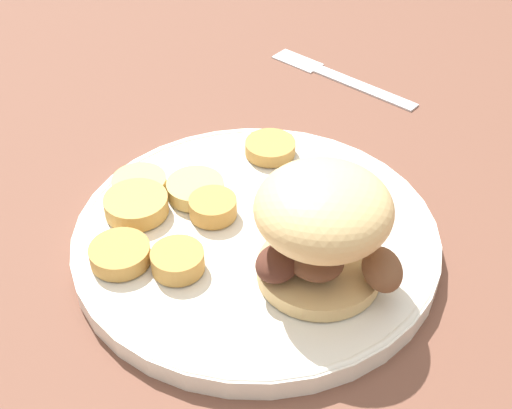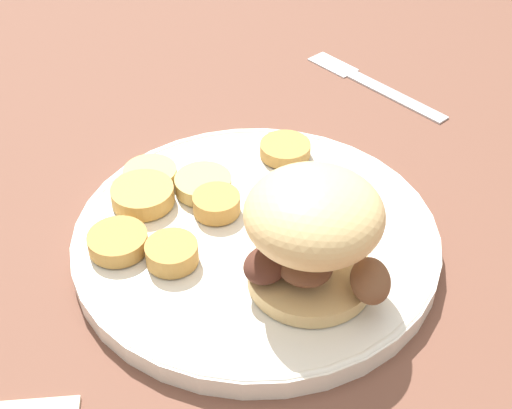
# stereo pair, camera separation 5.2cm
# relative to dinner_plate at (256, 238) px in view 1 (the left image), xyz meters

# --- Properties ---
(ground_plane) EXTENTS (4.00, 4.00, 0.00)m
(ground_plane) POSITION_rel_dinner_plate_xyz_m (0.00, 0.00, -0.01)
(ground_plane) COLOR brown
(dinner_plate) EXTENTS (0.28, 0.28, 0.02)m
(dinner_plate) POSITION_rel_dinner_plate_xyz_m (0.00, 0.00, 0.00)
(dinner_plate) COLOR white
(dinner_plate) RESTS_ON ground_plane
(sandwich) EXTENTS (0.09, 0.12, 0.09)m
(sandwich) POSITION_rel_dinner_plate_xyz_m (0.01, 0.06, 0.06)
(sandwich) COLOR tan
(sandwich) RESTS_ON dinner_plate
(potato_round_0) EXTENTS (0.04, 0.04, 0.01)m
(potato_round_0) POSITION_rel_dinner_plate_xyz_m (0.01, -0.04, 0.02)
(potato_round_0) COLOR #BC8942
(potato_round_0) RESTS_ON dinner_plate
(potato_round_1) EXTENTS (0.05, 0.05, 0.01)m
(potato_round_1) POSITION_rel_dinner_plate_xyz_m (0.00, -0.06, 0.01)
(potato_round_1) COLOR #DBB766
(potato_round_1) RESTS_ON dinner_plate
(potato_round_2) EXTENTS (0.04, 0.04, 0.02)m
(potato_round_2) POSITION_rel_dinner_plate_xyz_m (0.07, -0.02, 0.02)
(potato_round_2) COLOR #BC8942
(potato_round_2) RESTS_ON dinner_plate
(potato_round_3) EXTENTS (0.04, 0.04, 0.01)m
(potato_round_3) POSITION_rel_dinner_plate_xyz_m (-0.08, -0.06, 0.01)
(potato_round_3) COLOR #BC8942
(potato_round_3) RESTS_ON dinner_plate
(potato_round_4) EXTENTS (0.04, 0.04, 0.01)m
(potato_round_4) POSITION_rel_dinner_plate_xyz_m (0.02, -0.10, 0.01)
(potato_round_4) COLOR #DBB766
(potato_round_4) RESTS_ON dinner_plate
(potato_round_5) EXTENTS (0.05, 0.05, 0.01)m
(potato_round_5) POSITION_rel_dinner_plate_xyz_m (0.04, -0.08, 0.02)
(potato_round_5) COLOR tan
(potato_round_5) RESTS_ON dinner_plate
(potato_round_6) EXTENTS (0.04, 0.04, 0.01)m
(potato_round_6) POSITION_rel_dinner_plate_xyz_m (0.09, -0.05, 0.01)
(potato_round_6) COLOR #BC8942
(potato_round_6) RESTS_ON dinner_plate
(fork) EXTENTS (0.02, 0.17, 0.00)m
(fork) POSITION_rel_dinner_plate_xyz_m (-0.25, -0.10, -0.01)
(fork) COLOR silver
(fork) RESTS_ON ground_plane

